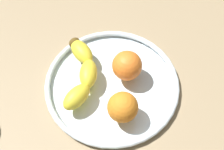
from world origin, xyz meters
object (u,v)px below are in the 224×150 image
orange_back_left (127,66)px  orange_back_right (123,107)px  fruit_bowl (112,84)px  banana (82,72)px

orange_back_left → orange_back_right: bearing=170.1°
fruit_bowl → orange_back_left: 5.62cm
fruit_bowl → orange_back_right: 8.68cm
fruit_bowl → banana: banana is taller
fruit_bowl → orange_back_right: orange_back_right is taller
banana → orange_back_right: orange_back_right is taller
fruit_bowl → orange_back_left: orange_back_left is taller
banana → orange_back_left: 9.67cm
fruit_bowl → banana: bearing=73.9°
orange_back_left → banana: bearing=91.2°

